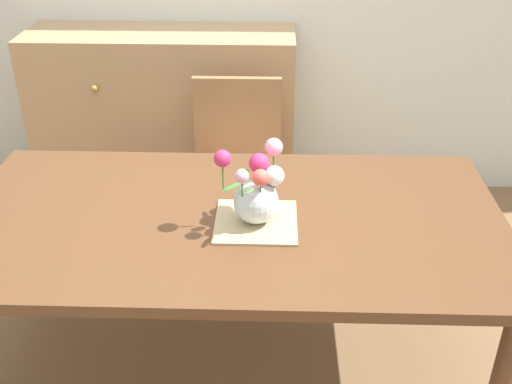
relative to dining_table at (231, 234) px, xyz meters
The scene contains 6 objects.
ground_plane 0.65m from the dining_table, ahead, with size 12.00×12.00×0.00m, color brown.
dining_table is the anchor object (origin of this frame).
chair_far 0.84m from the dining_table, 92.30° to the left, with size 0.42×0.42×0.90m.
dresser 1.41m from the dining_table, 108.92° to the left, with size 1.40×0.47×1.00m.
placemat 0.13m from the dining_table, 24.90° to the right, with size 0.28×0.28×0.01m, color tan.
flower_vase 0.22m from the dining_table, 21.03° to the right, with size 0.23×0.26×0.27m.
Camera 1 is at (0.14, -1.79, 1.85)m, focal length 43.11 mm.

